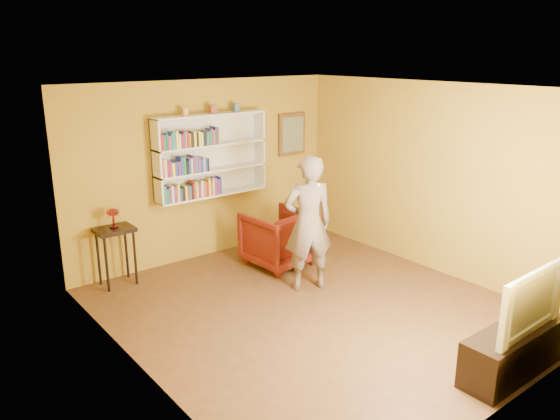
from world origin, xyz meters
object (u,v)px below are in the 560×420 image
at_px(bookshelf, 209,155).
at_px(armchair, 279,238).
at_px(person, 308,223).
at_px(tv_cabinet, 514,350).
at_px(ruby_lustre, 113,214).
at_px(television, 521,299).
at_px(console_table, 115,238).

height_order(bookshelf, armchair, bookshelf).
bearing_deg(armchair, bookshelf, -62.50).
relative_size(person, tv_cabinet, 1.35).
height_order(ruby_lustre, person, person).
relative_size(person, television, 1.63).
distance_m(person, tv_cabinet, 2.90).
bearing_deg(person, armchair, -80.96).
xyz_separation_m(armchair, person, (-0.21, -0.90, 0.50)).
relative_size(armchair, television, 0.81).
xyz_separation_m(bookshelf, television, (0.64, -4.66, -0.79)).
xyz_separation_m(bookshelf, armchair, (0.58, -0.95, -1.18)).
xyz_separation_m(armchair, television, (0.06, -3.71, 0.39)).
height_order(console_table, person, person).
bearing_deg(television, tv_cabinet, 0.00).
distance_m(ruby_lustre, armchair, 2.40).
relative_size(bookshelf, console_table, 2.20).
xyz_separation_m(ruby_lustre, tv_cabinet, (2.25, -4.50, -0.77)).
bearing_deg(armchair, console_table, -23.65).
xyz_separation_m(bookshelf, ruby_lustre, (-1.61, -0.16, -0.58)).
distance_m(ruby_lustre, person, 2.60).
relative_size(ruby_lustre, armchair, 0.29).
bearing_deg(console_table, ruby_lustre, -80.54).
xyz_separation_m(console_table, tv_cabinet, (2.25, -4.50, -0.44)).
bearing_deg(ruby_lustre, armchair, -19.91).
height_order(ruby_lustre, tv_cabinet, ruby_lustre).
height_order(console_table, television, television).
relative_size(console_table, television, 0.73).
bearing_deg(television, ruby_lustre, 115.05).
bearing_deg(tv_cabinet, ruby_lustre, 116.51).
bearing_deg(person, ruby_lustre, -18.23).
distance_m(armchair, television, 3.73).
bearing_deg(person, television, 117.94).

